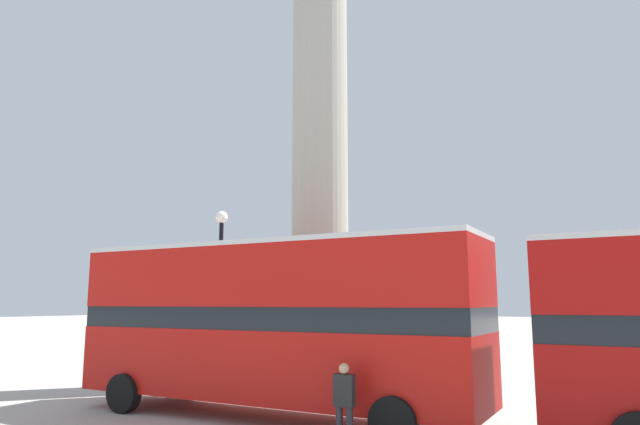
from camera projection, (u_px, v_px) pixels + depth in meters
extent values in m
plane|color=#ADA89E|center=(320.00, 380.00, 21.00)|extent=(200.00, 200.00, 0.00)
cube|color=#A39E8E|center=(320.00, 368.00, 21.07)|extent=(5.17, 5.17, 0.89)
cube|color=#A39E8E|center=(320.00, 343.00, 21.21)|extent=(3.72, 3.72, 0.89)
cylinder|color=#A39E8E|center=(320.00, 92.00, 22.74)|extent=(2.19, 2.19, 18.75)
cube|color=#B7140F|center=(272.00, 362.00, 14.38)|extent=(10.84, 2.99, 1.69)
cube|color=black|center=(272.00, 317.00, 14.55)|extent=(10.84, 2.94, 0.55)
cube|color=#B7140F|center=(273.00, 277.00, 14.71)|extent=(10.84, 2.99, 1.50)
cube|color=silver|center=(273.00, 246.00, 14.84)|extent=(10.84, 2.99, 0.12)
cylinder|color=black|center=(433.00, 402.00, 13.59)|extent=(1.01, 0.34, 1.00)
cylinder|color=black|center=(393.00, 422.00, 11.34)|extent=(1.01, 0.34, 1.00)
cylinder|color=black|center=(191.00, 381.00, 17.15)|extent=(1.01, 0.34, 1.00)
cylinder|color=black|center=(124.00, 393.00, 14.91)|extent=(1.01, 0.34, 1.00)
cube|color=#A39E8E|center=(192.00, 332.00, 30.04)|extent=(3.66, 2.67, 2.65)
ellipsoid|color=brown|center=(194.00, 277.00, 30.49)|extent=(2.07, 1.14, 1.07)
cone|color=brown|center=(207.00, 267.00, 30.04)|extent=(1.05, 0.62, 1.13)
cylinder|color=brown|center=(194.00, 258.00, 30.64)|extent=(0.36, 0.36, 0.90)
sphere|color=brown|center=(195.00, 247.00, 30.73)|extent=(0.28, 0.28, 0.28)
cylinder|color=brown|center=(206.00, 296.00, 30.22)|extent=(0.20, 0.20, 1.03)
cylinder|color=brown|center=(198.00, 296.00, 29.73)|extent=(0.20, 0.20, 1.03)
cylinder|color=brown|center=(188.00, 296.00, 30.92)|extent=(0.20, 0.20, 1.03)
cylinder|color=brown|center=(180.00, 296.00, 30.43)|extent=(0.20, 0.20, 1.03)
cylinder|color=black|center=(217.00, 387.00, 18.08)|extent=(0.31, 0.31, 0.40)
cylinder|color=black|center=(219.00, 306.00, 18.47)|extent=(0.14, 0.14, 5.45)
sphere|color=white|center=(222.00, 217.00, 18.93)|extent=(0.41, 0.41, 0.41)
cube|color=black|center=(344.00, 390.00, 11.39)|extent=(0.43, 0.18, 0.63)
sphere|color=tan|center=(344.00, 369.00, 11.45)|extent=(0.22, 0.22, 0.22)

